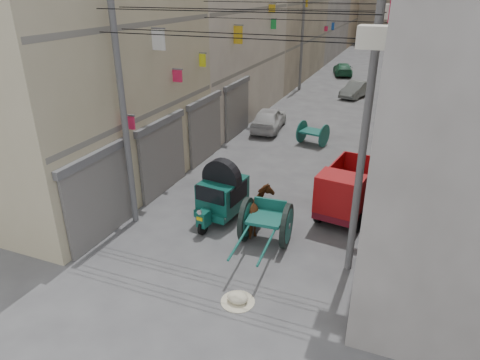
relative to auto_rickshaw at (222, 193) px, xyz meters
The scene contains 13 objects.
shutters_left 4.36m from the auto_rickshaw, 134.07° to the left, with size 0.18×14.40×2.88m.
signboards 14.63m from the auto_rickshaw, 86.44° to the left, with size 8.22×40.52×5.67m.
utility_poles 10.23m from the auto_rickshaw, 84.69° to the left, with size 7.40×22.20×8.00m.
overhead_cables 9.23m from the auto_rickshaw, 82.77° to the left, with size 7.40×22.52×1.12m.
auto_rickshaw is the anchor object (origin of this frame).
tonga_cart 2.09m from the auto_rickshaw, 25.17° to the right, with size 1.53×3.16×1.39m.
mini_truck 4.21m from the auto_rickshaw, 22.71° to the left, with size 1.91×3.49×1.87m.
second_cart 8.72m from the auto_rickshaw, 82.41° to the left, with size 1.54×1.43×1.16m.
feed_sack 4.44m from the auto_rickshaw, 60.81° to the right, with size 0.54×0.44×0.27m, color #BFB89F.
horse 1.50m from the auto_rickshaw, 10.30° to the right, with size 0.75×1.64×1.39m, color maroon.
distant_car_white 10.32m from the auto_rickshaw, 99.45° to the left, with size 1.49×3.70×1.26m, color #B5B5B5.
distant_car_grey 19.95m from the auto_rickshaw, 85.06° to the left, with size 1.17×3.35×1.10m, color #5D6360.
distant_car_green 28.00m from the auto_rickshaw, 91.21° to the left, with size 1.48×3.64×1.06m, color #226442.
Camera 1 is at (4.50, -4.55, 7.35)m, focal length 32.00 mm.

